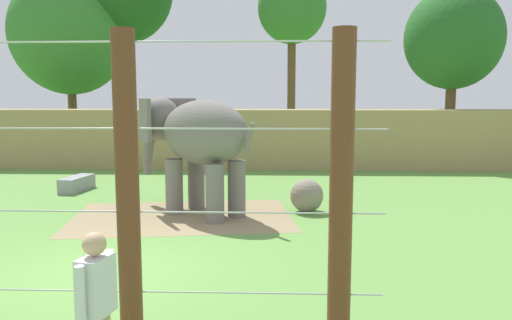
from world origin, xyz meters
name	(u,v)px	position (x,y,z in m)	size (l,w,h in m)	color
ground_plane	(104,272)	(0.00, 0.00, 0.00)	(120.00, 120.00, 0.00)	#609342
dirt_patch	(182,216)	(0.59, 3.93, 0.00)	(5.24, 3.48, 0.01)	#937F5B
embankment_wall	(206,138)	(0.00, 12.55, 1.18)	(36.00, 1.80, 2.37)	tan
elephant	(196,137)	(0.89, 4.29, 1.91)	(3.41, 3.01, 2.88)	slate
enrichment_ball	(307,196)	(3.65, 4.53, 0.42)	(0.84, 0.84, 0.84)	gray
cable_fence	(26,192)	(-0.01, -2.41, 1.82)	(8.12, 0.27, 3.64)	brown
zookeeper	(97,310)	(1.17, -3.54, 0.93)	(0.30, 0.59, 1.67)	tan
feed_trough	(77,184)	(-3.28, 7.16, 0.22)	(0.70, 1.46, 0.44)	gray
tree_far_left	(453,39)	(10.60, 14.67, 5.38)	(4.20, 4.20, 7.61)	brown
tree_behind_wall	(292,9)	(3.75, 19.65, 7.50)	(3.66, 3.66, 9.53)	brown
tree_right_of_centre	(69,34)	(-8.37, 19.72, 6.29)	(6.30, 6.30, 9.61)	brown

